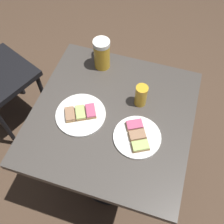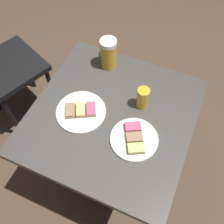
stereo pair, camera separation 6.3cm
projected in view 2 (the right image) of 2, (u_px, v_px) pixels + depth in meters
ground_plane at (112, 171)px, 1.72m from camera, size 6.00×6.00×0.00m
cafe_table at (112, 133)px, 1.26m from camera, size 0.69×0.70×0.72m
plate_near at (134, 139)px, 1.04m from camera, size 0.20×0.20×0.03m
plate_far at (81, 111)px, 1.11m from camera, size 0.22×0.22×0.03m
beer_mug at (108, 53)px, 1.21m from camera, size 0.09×0.12×0.15m
beer_glass_small at (143, 98)px, 1.09m from camera, size 0.05×0.05×0.11m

